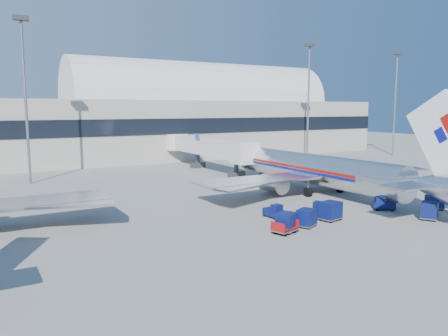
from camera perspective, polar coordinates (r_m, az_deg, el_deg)
ground at (r=45.57m, az=6.71°, el=-5.44°), size 260.00×260.00×0.00m
terminal at (r=92.43m, az=-22.00°, el=5.44°), size 170.00×28.15×21.00m
airliner_main at (r=54.74m, az=12.35°, el=-0.22°), size 32.00×37.26×12.07m
jetbridge_near at (r=74.89m, az=-2.70°, el=2.82°), size 4.40×27.50×6.25m
mast_west at (r=65.98m, az=-24.65°, el=10.92°), size 2.00×1.20×22.60m
mast_east at (r=86.70m, az=11.01°, el=10.55°), size 2.00×1.20×22.60m
mast_far_east at (r=104.75m, az=21.54°, el=9.65°), size 2.00×1.20×22.60m
barrier_near at (r=59.13m, az=19.67°, el=-2.35°), size 3.00×0.55×0.90m
barrier_mid at (r=61.65m, az=21.66°, el=-2.04°), size 3.00×0.55×0.90m
barrier_far at (r=64.25m, az=23.49°, el=-1.76°), size 3.00×0.55×0.90m
tug_lead at (r=43.15m, az=12.52°, el=-5.33°), size 2.72×2.25×1.59m
tug_right at (r=47.90m, az=20.05°, el=-4.43°), size 2.35×2.15×1.39m
tug_left at (r=42.12m, az=6.54°, el=-5.66°), size 1.21×2.16×1.36m
cart_train_a at (r=41.99m, az=13.71°, el=-5.42°), size 2.28×1.92×1.77m
cart_train_b at (r=39.30m, az=10.72°, el=-6.38°), size 2.23×2.03×1.59m
cart_train_c at (r=37.46m, az=8.17°, el=-6.99°), size 2.30×2.11×1.63m
cart_solo_near at (r=45.43m, az=25.25°, el=-5.04°), size 2.33×2.16×1.65m
cart_solo_far at (r=50.19m, az=25.78°, el=-4.03°), size 2.08×1.98×1.46m
cart_open_red at (r=37.12m, az=7.95°, el=-7.88°), size 2.41×2.00×0.56m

